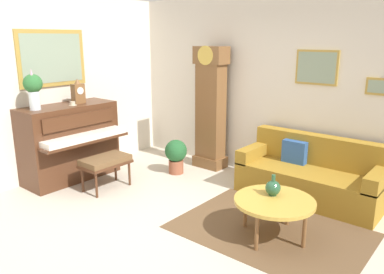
{
  "coord_description": "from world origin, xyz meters",
  "views": [
    {
      "loc": [
        2.8,
        -2.88,
        2.15
      ],
      "look_at": [
        -0.33,
        0.92,
        0.85
      ],
      "focal_mm": 35.44,
      "sensor_mm": 36.0,
      "label": 1
    }
  ],
  "objects_px": {
    "green_jug": "(273,188)",
    "grandfather_clock": "(211,111)",
    "potted_plant": "(176,154)",
    "couch": "(311,176)",
    "coffee_table": "(274,202)",
    "flower_vase": "(33,88)",
    "teacup": "(73,104)",
    "mantel_clock": "(78,92)",
    "piano": "(70,142)",
    "piano_bench": "(106,162)"
  },
  "relations": [
    {
      "from": "green_jug",
      "to": "grandfather_clock",
      "type": "bearing_deg",
      "value": 144.12
    },
    {
      "from": "grandfather_clock",
      "to": "potted_plant",
      "type": "relative_size",
      "value": 3.62
    },
    {
      "from": "grandfather_clock",
      "to": "green_jug",
      "type": "distance_m",
      "value": 2.38
    },
    {
      "from": "couch",
      "to": "coffee_table",
      "type": "relative_size",
      "value": 2.16
    },
    {
      "from": "grandfather_clock",
      "to": "flower_vase",
      "type": "height_order",
      "value": "grandfather_clock"
    },
    {
      "from": "couch",
      "to": "green_jug",
      "type": "distance_m",
      "value": 1.23
    },
    {
      "from": "teacup",
      "to": "potted_plant",
      "type": "relative_size",
      "value": 0.21
    },
    {
      "from": "coffee_table",
      "to": "flower_vase",
      "type": "relative_size",
      "value": 1.52
    },
    {
      "from": "couch",
      "to": "green_jug",
      "type": "relative_size",
      "value": 7.92
    },
    {
      "from": "teacup",
      "to": "potted_plant",
      "type": "xyz_separation_m",
      "value": [
        1.01,
        1.17,
        -0.87
      ]
    },
    {
      "from": "coffee_table",
      "to": "couch",
      "type": "bearing_deg",
      "value": 95.48
    },
    {
      "from": "mantel_clock",
      "to": "piano",
      "type": "bearing_deg",
      "value": -90.46
    },
    {
      "from": "coffee_table",
      "to": "potted_plant",
      "type": "relative_size",
      "value": 1.57
    },
    {
      "from": "teacup",
      "to": "green_jug",
      "type": "distance_m",
      "value": 3.24
    },
    {
      "from": "couch",
      "to": "potted_plant",
      "type": "height_order",
      "value": "couch"
    },
    {
      "from": "flower_vase",
      "to": "green_jug",
      "type": "distance_m",
      "value": 3.5
    },
    {
      "from": "piano_bench",
      "to": "couch",
      "type": "xyz_separation_m",
      "value": [
        2.43,
        1.59,
        -0.09
      ]
    },
    {
      "from": "flower_vase",
      "to": "teacup",
      "type": "xyz_separation_m",
      "value": [
        0.09,
        0.54,
        -0.29
      ]
    },
    {
      "from": "piano_bench",
      "to": "flower_vase",
      "type": "xyz_separation_m",
      "value": [
        -0.75,
        -0.58,
        1.08
      ]
    },
    {
      "from": "piano",
      "to": "teacup",
      "type": "distance_m",
      "value": 0.61
    },
    {
      "from": "couch",
      "to": "piano_bench",
      "type": "bearing_deg",
      "value": -146.73
    },
    {
      "from": "piano",
      "to": "teacup",
      "type": "height_order",
      "value": "teacup"
    },
    {
      "from": "coffee_table",
      "to": "mantel_clock",
      "type": "xyz_separation_m",
      "value": [
        -3.3,
        -0.15,
        0.92
      ]
    },
    {
      "from": "teacup",
      "to": "flower_vase",
      "type": "bearing_deg",
      "value": -99.55
    },
    {
      "from": "piano",
      "to": "piano_bench",
      "type": "relative_size",
      "value": 2.06
    },
    {
      "from": "mantel_clock",
      "to": "green_jug",
      "type": "distance_m",
      "value": 3.34
    },
    {
      "from": "couch",
      "to": "teacup",
      "type": "height_order",
      "value": "teacup"
    },
    {
      "from": "piano",
      "to": "teacup",
      "type": "bearing_deg",
      "value": 20.57
    },
    {
      "from": "piano_bench",
      "to": "coffee_table",
      "type": "relative_size",
      "value": 0.8
    },
    {
      "from": "mantel_clock",
      "to": "green_jug",
      "type": "bearing_deg",
      "value": 4.38
    },
    {
      "from": "couch",
      "to": "green_jug",
      "type": "xyz_separation_m",
      "value": [
        0.05,
        -1.21,
        0.22
      ]
    },
    {
      "from": "piano",
      "to": "green_jug",
      "type": "height_order",
      "value": "piano"
    },
    {
      "from": "piano_bench",
      "to": "potted_plant",
      "type": "relative_size",
      "value": 1.25
    },
    {
      "from": "flower_vase",
      "to": "mantel_clock",
      "type": "bearing_deg",
      "value": 89.96
    },
    {
      "from": "flower_vase",
      "to": "piano",
      "type": "bearing_deg",
      "value": 90.13
    },
    {
      "from": "piano",
      "to": "piano_bench",
      "type": "height_order",
      "value": "piano"
    },
    {
      "from": "potted_plant",
      "to": "green_jug",
      "type": "bearing_deg",
      "value": -19.53
    },
    {
      "from": "couch",
      "to": "mantel_clock",
      "type": "xyz_separation_m",
      "value": [
        -3.18,
        -1.46,
        1.03
      ]
    },
    {
      "from": "grandfather_clock",
      "to": "coffee_table",
      "type": "bearing_deg",
      "value": -36.63
    },
    {
      "from": "coffee_table",
      "to": "piano_bench",
      "type": "bearing_deg",
      "value": -173.58
    },
    {
      "from": "green_jug",
      "to": "potted_plant",
      "type": "relative_size",
      "value": 0.43
    },
    {
      "from": "piano_bench",
      "to": "green_jug",
      "type": "height_order",
      "value": "green_jug"
    },
    {
      "from": "coffee_table",
      "to": "potted_plant",
      "type": "bearing_deg",
      "value": 158.94
    },
    {
      "from": "coffee_table",
      "to": "grandfather_clock",
      "type": "bearing_deg",
      "value": 143.37
    },
    {
      "from": "flower_vase",
      "to": "green_jug",
      "type": "height_order",
      "value": "flower_vase"
    },
    {
      "from": "grandfather_clock",
      "to": "green_jug",
      "type": "bearing_deg",
      "value": -35.88
    },
    {
      "from": "piano",
      "to": "potted_plant",
      "type": "bearing_deg",
      "value": 47.47
    },
    {
      "from": "teacup",
      "to": "mantel_clock",
      "type": "bearing_deg",
      "value": 118.23
    },
    {
      "from": "piano",
      "to": "flower_vase",
      "type": "xyz_separation_m",
      "value": [
        0.0,
        -0.51,
        0.89
      ]
    },
    {
      "from": "grandfather_clock",
      "to": "potted_plant",
      "type": "height_order",
      "value": "grandfather_clock"
    }
  ]
}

